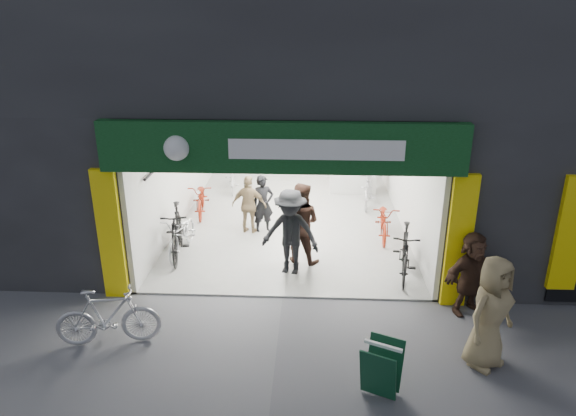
# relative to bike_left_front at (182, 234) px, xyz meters

# --- Properties ---
(ground) EXTENTS (60.00, 60.00, 0.00)m
(ground) POSITION_rel_bike_left_front_xyz_m (2.43, -1.95, -0.48)
(ground) COLOR #56565B
(ground) RESTS_ON ground
(building) EXTENTS (17.00, 10.27, 8.00)m
(building) POSITION_rel_bike_left_front_xyz_m (3.34, 3.04, 3.84)
(building) COLOR #232326
(building) RESTS_ON ground
(bike_left_front) EXTENTS (0.75, 1.85, 0.95)m
(bike_left_front) POSITION_rel_bike_left_front_xyz_m (0.00, 0.00, 0.00)
(bike_left_front) COLOR silver
(bike_left_front) RESTS_ON ground
(bike_left_midfront) EXTENTS (0.88, 2.05, 1.19)m
(bike_left_midfront) POSITION_rel_bike_left_front_xyz_m (-0.07, -0.19, 0.12)
(bike_left_midfront) COLOR black
(bike_left_midfront) RESTS_ON ground
(bike_left_midback) EXTENTS (0.88, 1.85, 0.93)m
(bike_left_midback) POSITION_rel_bike_left_front_xyz_m (-0.07, 2.48, -0.01)
(bike_left_midback) COLOR maroon
(bike_left_midback) RESTS_ON ground
(bike_left_back) EXTENTS (0.72, 1.65, 0.96)m
(bike_left_back) POSITION_rel_bike_left_front_xyz_m (0.47, 4.47, 0.01)
(bike_left_back) COLOR #BABBBF
(bike_left_back) RESTS_ON ground
(bike_right_front) EXTENTS (0.82, 1.91, 1.11)m
(bike_right_front) POSITION_rel_bike_left_front_xyz_m (4.93, -0.94, 0.08)
(bike_right_front) COLOR black
(bike_right_front) RESTS_ON ground
(bike_right_mid) EXTENTS (0.75, 1.80, 0.92)m
(bike_right_mid) POSITION_rel_bike_left_front_xyz_m (4.76, 1.10, -0.01)
(bike_right_mid) COLOR maroon
(bike_right_mid) RESTS_ON ground
(bike_right_back) EXTENTS (0.83, 1.87, 1.09)m
(bike_right_back) POSITION_rel_bike_left_front_xyz_m (4.60, 3.42, 0.07)
(bike_right_back) COLOR #B5B4B9
(bike_right_back) RESTS_ON ground
(parked_bike) EXTENTS (1.77, 0.78, 1.03)m
(parked_bike) POSITION_rel_bike_left_front_xyz_m (-0.37, -3.56, 0.04)
(parked_bike) COLOR #B9B9BE
(parked_bike) RESTS_ON ground
(customer_a) EXTENTS (0.64, 0.54, 1.50)m
(customer_a) POSITION_rel_bike_left_front_xyz_m (1.75, 1.30, 0.27)
(customer_a) COLOR black
(customer_a) RESTS_ON ground
(customer_b) EXTENTS (1.06, 0.93, 1.85)m
(customer_b) POSITION_rel_bike_left_front_xyz_m (2.72, -0.33, 0.45)
(customer_b) COLOR #311E16
(customer_b) RESTS_ON ground
(customer_c) EXTENTS (1.35, 0.97, 1.89)m
(customer_c) POSITION_rel_bike_left_front_xyz_m (2.54, -0.91, 0.47)
(customer_c) COLOR black
(customer_c) RESTS_ON ground
(customer_d) EXTENTS (0.94, 0.52, 1.52)m
(customer_d) POSITION_rel_bike_left_front_xyz_m (1.42, 1.19, 0.28)
(customer_d) COLOR #937A56
(customer_d) RESTS_ON ground
(pedestrian_near) EXTENTS (1.08, 1.02, 1.85)m
(pedestrian_near) POSITION_rel_bike_left_front_xyz_m (5.73, -3.80, 0.45)
(pedestrian_near) COLOR #8D7A52
(pedestrian_near) RESTS_ON ground
(pedestrian_far) EXTENTS (1.51, 1.13, 1.59)m
(pedestrian_far) POSITION_rel_bike_left_front_xyz_m (5.89, -2.25, 0.32)
(pedestrian_far) COLOR #372319
(pedestrian_far) RESTS_ON ground
(sandwich_board) EXTENTS (0.70, 0.70, 0.81)m
(sandwich_board) POSITION_rel_bike_left_front_xyz_m (4.01, -4.57, -0.03)
(sandwich_board) COLOR #0D3721
(sandwich_board) RESTS_ON ground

